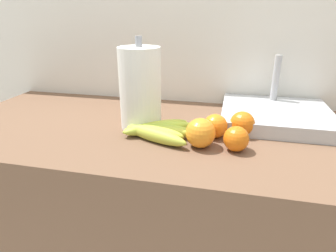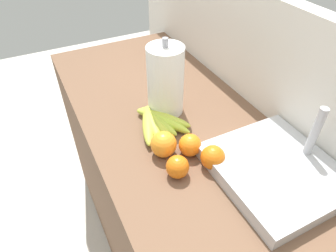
# 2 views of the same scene
# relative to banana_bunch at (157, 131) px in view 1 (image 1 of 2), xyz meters

# --- Properties ---
(counter) EXTENTS (1.80, 0.60, 0.92)m
(counter) POSITION_rel_banana_bunch_xyz_m (0.20, 0.07, -0.48)
(counter) COLOR brown
(counter) RESTS_ON ground
(wall_back) EXTENTS (2.20, 0.06, 1.30)m
(wall_back) POSITION_rel_banana_bunch_xyz_m (0.20, 0.40, -0.29)
(wall_back) COLOR silver
(wall_back) RESTS_ON ground
(banana_bunch) EXTENTS (0.21, 0.19, 0.04)m
(banana_bunch) POSITION_rel_banana_bunch_xyz_m (0.00, 0.00, 0.00)
(banana_bunch) COLOR #B6C13F
(banana_bunch) RESTS_ON counter
(orange_back_right) EXTENTS (0.07, 0.07, 0.07)m
(orange_back_right) POSITION_rel_banana_bunch_xyz_m (0.24, 0.07, 0.02)
(orange_back_right) COLOR orange
(orange_back_right) RESTS_ON counter
(orange_back_left) EXTENTS (0.08, 0.08, 0.08)m
(orange_back_left) POSITION_rel_banana_bunch_xyz_m (0.13, -0.04, 0.02)
(orange_back_left) COLOR orange
(orange_back_left) RESTS_ON counter
(orange_far_right) EXTENTS (0.07, 0.07, 0.07)m
(orange_far_right) POSITION_rel_banana_bunch_xyz_m (0.22, -0.04, 0.01)
(orange_far_right) COLOR orange
(orange_far_right) RESTS_ON counter
(orange_right) EXTENTS (0.07, 0.07, 0.07)m
(orange_right) POSITION_rel_banana_bunch_xyz_m (0.16, 0.04, 0.02)
(orange_right) COLOR orange
(orange_right) RESTS_ON counter
(paper_towel_roll) EXTENTS (0.13, 0.13, 0.27)m
(paper_towel_roll) POSITION_rel_banana_bunch_xyz_m (-0.07, 0.07, 0.10)
(paper_towel_roll) COLOR white
(paper_towel_roll) RESTS_ON counter
(sink_basin) EXTENTS (0.34, 0.32, 0.20)m
(sink_basin) POSITION_rel_banana_bunch_xyz_m (0.35, 0.21, 0.00)
(sink_basin) COLOR #B7BABF
(sink_basin) RESTS_ON counter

